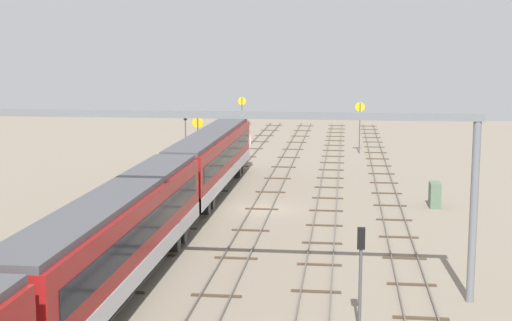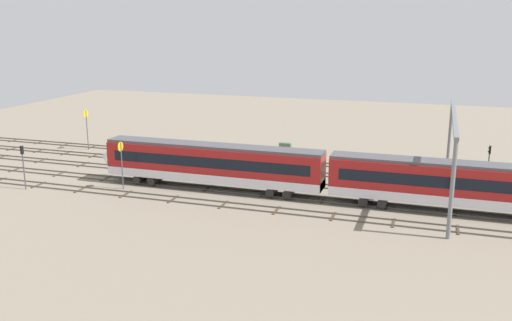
{
  "view_description": "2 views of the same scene",
  "coord_description": "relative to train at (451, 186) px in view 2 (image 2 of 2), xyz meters",
  "views": [
    {
      "loc": [
        -52.17,
        -5.88,
        11.64
      ],
      "look_at": [
        6.7,
        1.21,
        2.54
      ],
      "focal_mm": 52.26,
      "sensor_mm": 36.0,
      "label": 1
    },
    {
      "loc": [
        -16.69,
        58.12,
        17.75
      ],
      "look_at": [
        2.43,
        -0.2,
        2.3
      ],
      "focal_mm": 39.26,
      "sensor_mm": 36.0,
      "label": 2
    }
  ],
  "objects": [
    {
      "name": "ground_plane",
      "position": [
        18.45,
        -4.64,
        -2.66
      ],
      "size": [
        136.52,
        136.52,
        0.0
      ],
      "primitive_type": "plane",
      "color": "gray"
    },
    {
      "name": "track_near_foreground",
      "position": [
        18.45,
        -13.91,
        -2.59
      ],
      "size": [
        120.52,
        2.4,
        0.16
      ],
      "color": "#59544C",
      "rests_on": "ground"
    },
    {
      "name": "track_second_near",
      "position": [
        18.45,
        -9.27,
        -2.59
      ],
      "size": [
        120.52,
        2.4,
        0.16
      ],
      "color": "#59544C",
      "rests_on": "ground"
    },
    {
      "name": "track_middle",
      "position": [
        18.45,
        -4.64,
        -2.59
      ],
      "size": [
        120.52,
        2.4,
        0.16
      ],
      "color": "#59544C",
      "rests_on": "ground"
    },
    {
      "name": "track_with_train",
      "position": [
        18.45,
        0.0,
        -2.59
      ],
      "size": [
        120.52,
        2.4,
        0.16
      ],
      "color": "#59544C",
      "rests_on": "ground"
    },
    {
      "name": "track_far_background",
      "position": [
        18.45,
        4.64,
        -2.59
      ],
      "size": [
        120.52,
        2.4,
        0.16
      ],
      "color": "#59544C",
      "rests_on": "ground"
    },
    {
      "name": "train",
      "position": [
        0.0,
        0.0,
        0.0
      ],
      "size": [
        75.2,
        3.24,
        4.8
      ],
      "color": "maroon",
      "rests_on": "ground"
    },
    {
      "name": "overhead_gantry",
      "position": [
        0.14,
        -4.72,
        4.16
      ],
      "size": [
        0.4,
        23.88,
        8.7
      ],
      "color": "slate",
      "rests_on": "ground"
    },
    {
      "name": "speed_sign_near_foreground",
      "position": [
        48.12,
        -12.1,
        1.07
      ],
      "size": [
        0.14,
        1.03,
        5.62
      ],
      "color": "#4C4C51",
      "rests_on": "ground"
    },
    {
      "name": "speed_sign_mid_trackside",
      "position": [
        33.43,
        2.99,
        0.81
      ],
      "size": [
        0.14,
        1.02,
        5.22
      ],
      "color": "#4C4C51",
      "rests_on": "ground"
    },
    {
      "name": "signal_light_trackside_approach",
      "position": [
        43.4,
        6.33,
        0.47
      ],
      "size": [
        0.31,
        0.32,
        4.8
      ],
      "color": "#4C4C51",
      "rests_on": "ground"
    },
    {
      "name": "signal_light_trackside_departure",
      "position": [
        -4.03,
        -11.25,
        0.22
      ],
      "size": [
        0.31,
        0.32,
        4.38
      ],
      "color": "#4C4C51",
      "rests_on": "ground"
    },
    {
      "name": "relay_cabinet",
      "position": [
        20.77,
        -17.11,
        -1.74
      ],
      "size": [
        1.61,
        0.75,
        1.83
      ],
      "color": "#597259",
      "rests_on": "ground"
    }
  ]
}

